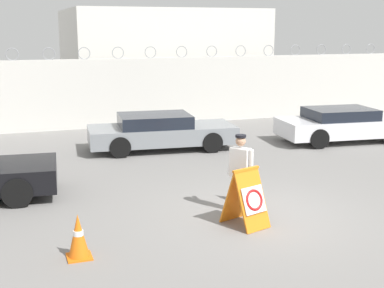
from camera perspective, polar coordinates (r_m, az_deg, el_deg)
The scene contains 9 objects.
ground_plane at distance 11.47m, azimuth 7.11°, elevation -7.44°, with size 90.00×90.00×0.00m, color gray.
perimeter_wall at distance 21.50m, azimuth -6.07°, elevation 5.55°, with size 36.00×0.30×3.14m.
building_block at distance 27.46m, azimuth -3.58°, elevation 9.16°, with size 9.01×7.69×4.72m.
barricade_sign at distance 10.62m, azimuth 5.90°, elevation -5.70°, with size 0.86×1.00×1.18m.
security_guard at distance 11.26m, azimuth 5.16°, elevation -2.79°, with size 0.44×0.65×1.69m.
traffic_cone_near at distance 12.14m, azimuth 4.94°, elevation -4.36°, with size 0.41×0.41×0.77m.
traffic_cone_mid at distance 9.41m, azimuth -12.03°, elevation -9.61°, with size 0.42×0.42×0.78m.
parked_car_rear_sedan at distance 17.24m, azimuth -3.40°, elevation 1.36°, with size 4.82×2.26×1.15m.
parked_car_far_side at distance 19.15m, azimuth 15.94°, elevation 2.04°, with size 4.75×2.28×1.16m.
Camera 1 is at (-4.85, -9.65, 3.86)m, focal length 50.00 mm.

